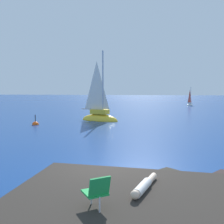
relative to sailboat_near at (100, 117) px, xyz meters
The scene contains 8 objects.
ground_plane 15.70m from the sailboat_near, 80.02° to the right, with size 160.00×160.00×0.00m, color navy.
shore_ledge 18.55m from the sailboat_near, 78.57° to the right, with size 6.72×4.67×0.55m, color #2D2823.
boulder_inland 16.72m from the sailboat_near, 73.91° to the right, with size 1.50×1.20×0.83m, color #2A2821.
sailboat_near is the anchor object (origin of this frame).
sailboat_far 23.41m from the sailboat_near, 59.24° to the left, with size 1.56×1.73×3.32m.
person_sunbather 18.10m from the sailboat_near, 78.03° to the right, with size 0.73×1.70×0.25m.
beach_chair 19.11m from the sailboat_near, 81.87° to the right, with size 0.73×0.76×0.80m.
marker_buoy 5.88m from the sailboat_near, 147.27° to the right, with size 0.56×0.56×1.13m.
Camera 1 is at (0.87, -9.08, 3.30)m, focal length 42.98 mm.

